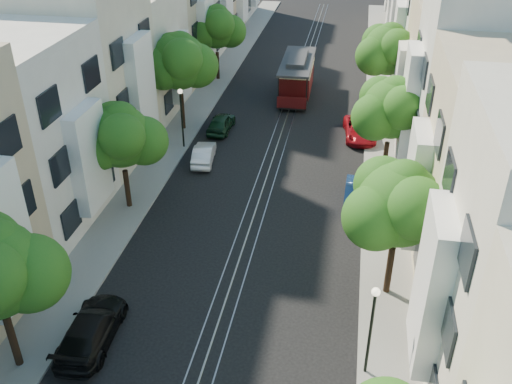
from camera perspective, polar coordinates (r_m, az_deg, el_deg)
The scene contains 23 objects.
ground at distance 44.00m, azimuth 2.97°, elevation 7.20°, with size 200.00×200.00×0.00m, color black.
sidewalk_east at distance 43.77m, azimuth 12.48°, elevation 6.45°, with size 2.50×80.00×0.12m, color gray.
sidewalk_west at distance 45.35m, azimuth -6.23°, elevation 7.87°, with size 2.50×80.00×0.12m, color gray.
rail_left at distance 44.06m, azimuth 2.26°, elevation 7.26°, with size 0.06×80.00×0.02m, color gray.
rail_slot at distance 43.99m, azimuth 2.98°, elevation 7.21°, with size 0.06×80.00×0.02m, color gray.
rail_right at distance 43.94m, azimuth 3.69°, elevation 7.15°, with size 0.06×80.00×0.02m, color gray.
lane_line at distance 44.00m, azimuth 2.97°, elevation 7.20°, with size 0.08×80.00×0.01m, color tan.
townhouses_east at distance 42.43m, azimuth 19.62°, elevation 12.06°, with size 7.75×72.00×12.00m.
townhouses_west at distance 45.09m, azimuth -12.45°, elevation 13.99°, with size 7.75×72.00×11.76m.
tree_e_b at distance 24.74m, azimuth 14.23°, elevation -1.42°, with size 4.93×4.08×6.68m.
tree_e_c at distance 34.64m, azimuth 13.50°, elevation 7.95°, with size 4.84×3.99×6.52m.
tree_e_d at distance 44.94m, azimuth 13.15°, elevation 13.57°, with size 5.01×4.16×6.85m.
tree_w_b at distance 31.52m, azimuth -13.30°, elevation 5.27°, with size 4.72×3.87×6.27m.
tree_w_c at distance 40.88m, azimuth -7.63°, elevation 12.71°, with size 5.13×4.28×7.09m.
tree_w_d at distance 51.18m, azimuth -3.92°, elevation 16.00°, with size 4.84×3.99×6.52m.
lamp_east at distance 21.79m, azimuth 11.54°, elevation -12.31°, with size 0.32×0.32×4.16m.
lamp_west at distance 38.73m, azimuth -7.48°, elevation 8.18°, with size 0.32×0.32×4.16m.
cable_car at distance 48.28m, azimuth 4.12°, elevation 11.64°, with size 2.63×8.03×3.07m.
parked_car_e_mid at distance 33.31m, azimuth 10.00°, elevation -0.27°, with size 1.33×3.81×1.25m, color #0E2347.
parked_car_e_far at distance 41.50m, azimuth 10.33°, elevation 6.16°, with size 2.07×4.48×1.25m, color maroon.
parked_car_w_near at distance 25.06m, azimuth -16.14°, elevation -13.00°, with size 1.90×4.66×1.35m, color black.
parked_car_w_mid at distance 37.61m, azimuth -5.24°, elevation 3.82°, with size 1.24×3.56×1.17m, color white.
parked_car_w_far at distance 41.97m, azimuth -3.51°, elevation 6.92°, with size 1.49×3.71×1.26m, color #14321E.
Camera 1 is at (4.84, -12.09, 17.48)m, focal length 40.00 mm.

